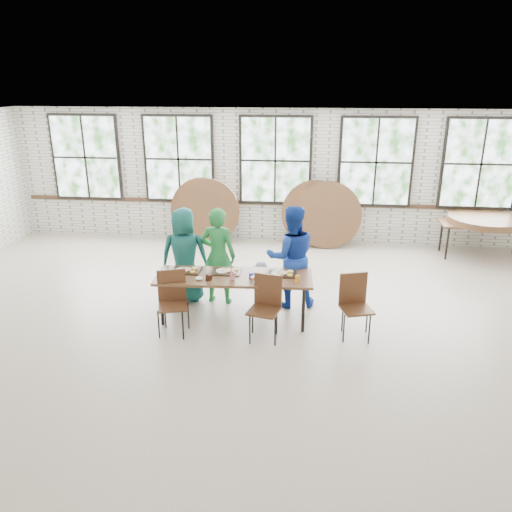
{
  "coord_description": "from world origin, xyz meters",
  "views": [
    {
      "loc": [
        0.76,
        -6.71,
        3.61
      ],
      "look_at": [
        0.0,
        0.4,
        1.05
      ],
      "focal_mm": 35.0,
      "sensor_mm": 36.0,
      "label": 1
    }
  ],
  "objects_px": {
    "chair_near_left": "(172,297)",
    "storage_table": "(484,226)",
    "chair_near_right": "(266,302)",
    "dining_table": "(234,279)"
  },
  "relations": [
    {
      "from": "dining_table",
      "to": "chair_near_left",
      "type": "height_order",
      "value": "chair_near_left"
    },
    {
      "from": "dining_table",
      "to": "storage_table",
      "type": "distance_m",
      "value": 5.93
    },
    {
      "from": "chair_near_left",
      "to": "chair_near_right",
      "type": "distance_m",
      "value": 1.39
    },
    {
      "from": "chair_near_right",
      "to": "dining_table",
      "type": "bearing_deg",
      "value": 151.72
    },
    {
      "from": "dining_table",
      "to": "chair_near_right",
      "type": "distance_m",
      "value": 0.74
    },
    {
      "from": "chair_near_right",
      "to": "storage_table",
      "type": "distance_m",
      "value": 5.83
    },
    {
      "from": "chair_near_left",
      "to": "storage_table",
      "type": "distance_m",
      "value": 6.9
    },
    {
      "from": "chair_near_right",
      "to": "storage_table",
      "type": "bearing_deg",
      "value": 57.34
    },
    {
      "from": "dining_table",
      "to": "chair_near_right",
      "type": "xyz_separation_m",
      "value": [
        0.54,
        -0.49,
        -0.13
      ]
    },
    {
      "from": "chair_near_right",
      "to": "chair_near_left",
      "type": "bearing_deg",
      "value": -166.9
    }
  ]
}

